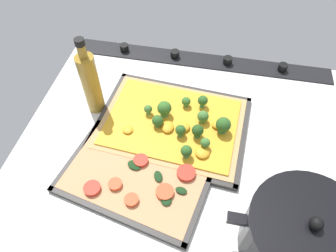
{
  "coord_description": "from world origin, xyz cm",
  "views": [
    {
      "loc": [
        -4.41,
        45.53,
        63.88
      ],
      "look_at": [
        4.48,
        -0.01,
        4.82
      ],
      "focal_mm": 32.52,
      "sensor_mm": 36.0,
      "label": 1
    }
  ],
  "objects": [
    {
      "name": "baking_tray_front",
      "position": [
        4.24,
        -4.01,
        0.36
      ],
      "size": [
        41.01,
        32.18,
        1.3
      ],
      "color": "#33302D",
      "rests_on": "ground_plane"
    },
    {
      "name": "oil_bottle",
      "position": [
        26.01,
        -6.53,
        9.49
      ],
      "size": [
        4.69,
        4.69,
        22.73
      ],
      "color": "olive",
      "rests_on": "ground_plane"
    },
    {
      "name": "baking_tray_back",
      "position": [
        9.67,
        12.96,
        0.38
      ],
      "size": [
        37.29,
        28.46,
        1.3
      ],
      "color": "#33302D",
      "rests_on": "ground_plane"
    },
    {
      "name": "stove_control_panel",
      "position": [
        -0.0,
        -31.89,
        0.54
      ],
      "size": [
        80.99,
        7.0,
        2.6
      ],
      "color": "black",
      "rests_on": "ground_plane"
    },
    {
      "name": "ground_plane",
      "position": [
        0.0,
        0.0,
        -1.5
      ],
      "size": [
        84.36,
        70.78,
        3.0
      ],
      "primitive_type": "cube",
      "color": "silver"
    },
    {
      "name": "veggie_pizza_back",
      "position": [
        9.25,
        13.19,
        1.09
      ],
      "size": [
        34.45,
        25.62,
        1.9
      ],
      "color": "tan",
      "rests_on": "baking_tray_back"
    },
    {
      "name": "broccoli_pizza",
      "position": [
        3.18,
        -3.75,
        1.76
      ],
      "size": [
        38.42,
        29.6,
        6.0
      ],
      "color": "tan",
      "rests_on": "baking_tray_front"
    },
    {
      "name": "cooking_pot",
      "position": [
        -25.37,
        22.44,
        6.2
      ],
      "size": [
        28.75,
        21.99,
        14.71
      ],
      "color": "black",
      "rests_on": "ground_plane"
    }
  ]
}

